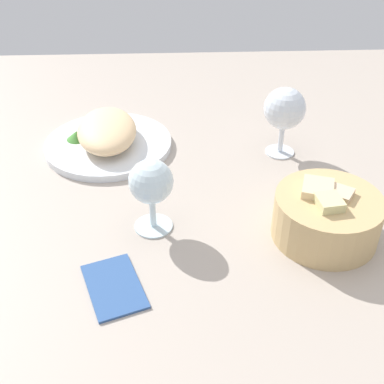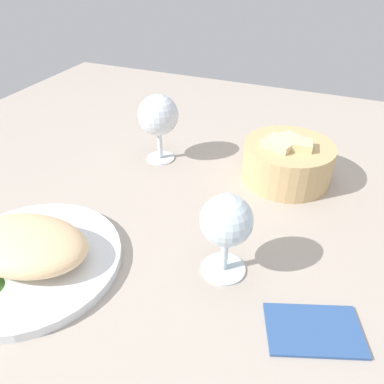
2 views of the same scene
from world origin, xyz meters
The scene contains 8 objects.
ground_plane centered at (0.00, 0.00, -1.00)cm, with size 140.00×140.00×2.00cm, color #AD9F92.
plate centered at (-17.97, -14.87, 0.70)cm, with size 24.96×24.96×1.40cm, color white.
omelette centered at (-17.97, -14.87, 3.85)cm, with size 17.90×11.42×4.91cm, color beige.
lettuce_garnish centered at (-19.12, -21.09, 2.28)cm, with size 4.11×4.11×1.77cm, color #458A36.
bread_basket centered at (10.25, 20.87, 3.84)cm, with size 16.17×16.17×8.57cm.
wine_glass_near centered at (7.09, -5.48, 8.11)cm, with size 6.83×6.83×12.15cm.
wine_glass_far centered at (-14.57, 18.79, 9.11)cm, with size 7.86×7.86×13.45cm.
folded_napkin centered at (19.95, -10.68, 0.40)cm, with size 11.00×7.00×0.80cm, color #2F538D.
Camera 1 is at (68.47, -2.07, 50.95)cm, focal length 46.70 mm.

